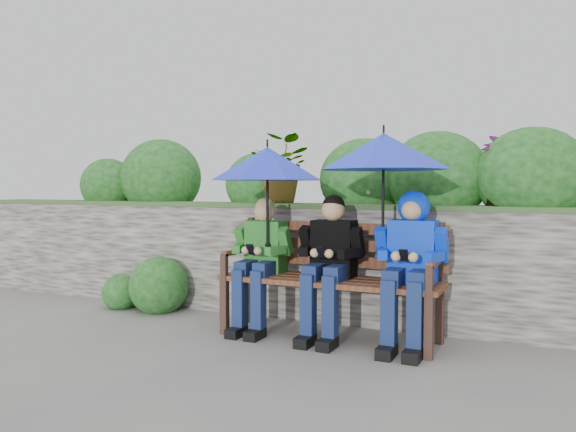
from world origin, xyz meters
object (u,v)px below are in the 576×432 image
at_px(umbrella_left, 267,164).
at_px(umbrella_right, 383,152).
at_px(park_bench, 332,271).
at_px(boy_right, 410,255).
at_px(boy_left, 261,256).
at_px(boy_middle, 329,258).

distance_m(umbrella_left, umbrella_right, 0.94).
xyz_separation_m(park_bench, boy_right, (0.63, -0.07, 0.17)).
xyz_separation_m(boy_left, umbrella_right, (1.01, 0.03, 0.82)).
distance_m(park_bench, boy_right, 0.65).
xyz_separation_m(boy_left, umbrella_left, (0.07, -0.02, 0.75)).
height_order(boy_right, umbrella_left, umbrella_left).
distance_m(boy_right, umbrella_right, 0.79).
xyz_separation_m(park_bench, umbrella_right, (0.41, -0.05, 0.92)).
height_order(park_bench, boy_middle, boy_middle).
bearing_deg(park_bench, umbrella_left, -169.43).
xyz_separation_m(boy_middle, umbrella_left, (-0.53, -0.02, 0.74)).
relative_size(umbrella_left, umbrella_right, 0.94).
bearing_deg(umbrella_left, boy_left, 164.79).
height_order(boy_left, boy_right, boy_right).
xyz_separation_m(boy_right, umbrella_right, (-0.21, 0.02, 0.76)).
bearing_deg(umbrella_right, boy_left, -178.29).
bearing_deg(boy_right, umbrella_left, -178.66).
bearing_deg(boy_right, umbrella_right, 173.76).
relative_size(park_bench, boy_middle, 1.55).
bearing_deg(umbrella_right, umbrella_left, -176.94).
height_order(boy_middle, boy_right, boy_right).
xyz_separation_m(umbrella_left, umbrella_right, (0.94, 0.05, 0.08)).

